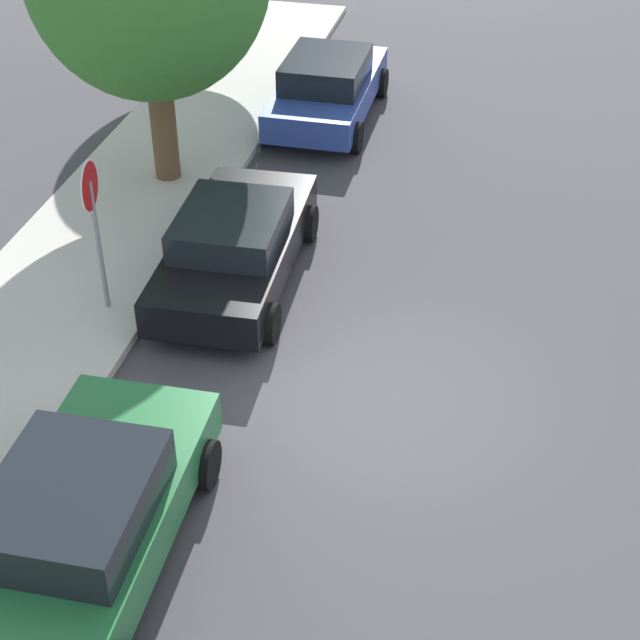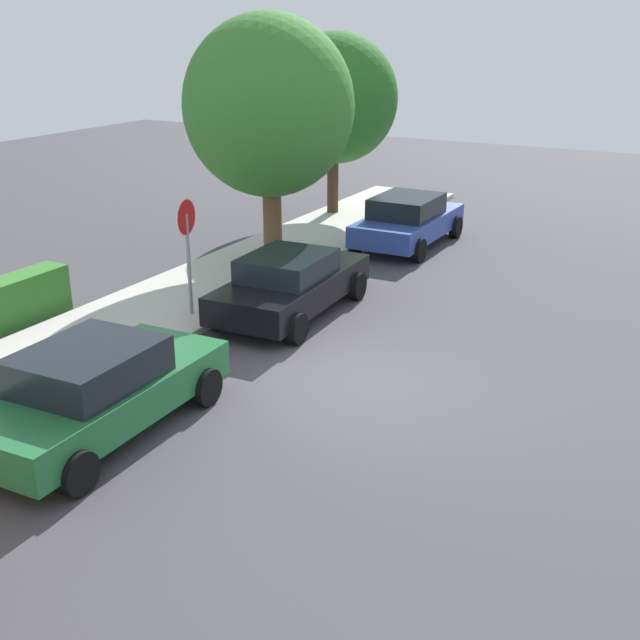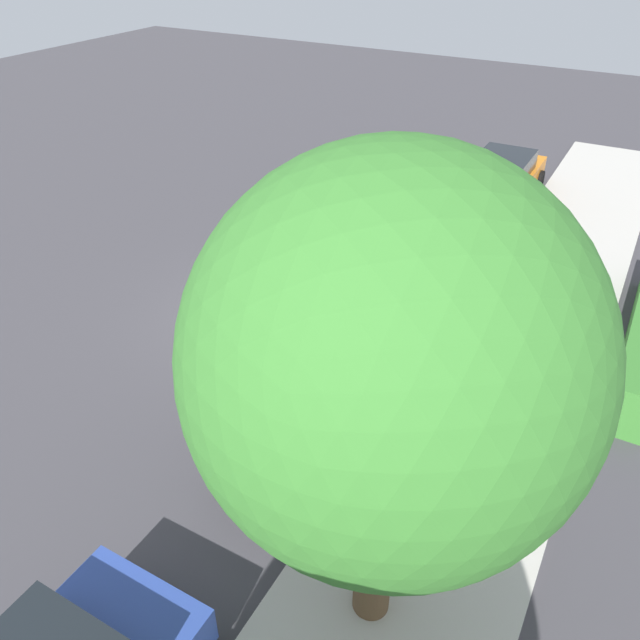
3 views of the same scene
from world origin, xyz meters
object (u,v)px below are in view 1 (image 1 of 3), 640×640
Objects in this scene: stop_sign at (94,212)px; parked_car_black at (235,245)px; parked_car_blue at (327,87)px; parked_car_green at (81,521)px.

stop_sign is 2.42m from parked_car_black.
parked_car_blue is (7.86, -1.74, -1.08)m from stop_sign.
parked_car_green is (-4.76, -1.79, -1.08)m from stop_sign.
stop_sign is at bearing 127.58° from parked_car_black.
parked_car_black is at bearing 0.78° from parked_car_green.
parked_car_black is 1.05× the size of parked_car_blue.
parked_car_green is at bearing -159.45° from stop_sign.
stop_sign reaches higher than parked_car_blue.
parked_car_green reaches higher than parked_car_blue.
stop_sign is at bearing 167.49° from parked_car_blue.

